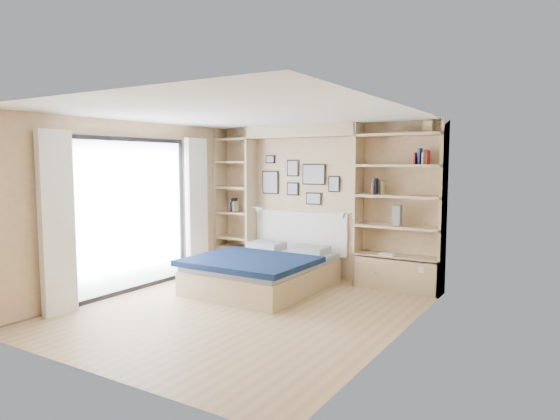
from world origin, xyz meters
The scene contains 8 objects.
ground centered at (0.00, 0.00, 0.00)m, with size 4.50×4.50×0.00m, color tan.
room_shell centered at (-0.39, 1.52, 1.08)m, with size 4.50×4.50×4.50m.
bed centered at (-0.40, 1.10, 0.28)m, with size 1.73×2.21×1.07m.
photo_gallery centered at (-0.45, 2.22, 1.60)m, with size 1.48×0.02×0.82m.
reading_lamps centered at (-0.30, 2.00, 1.10)m, with size 1.92×0.12×0.15m.
shelf_decor centered at (1.09, 2.07, 1.68)m, with size 3.57×0.23×2.03m.
deck centered at (-3.60, 0.00, 0.00)m, with size 3.20×4.00×0.05m, color #675E4C.
deck_chair centered at (-3.23, 0.29, 0.38)m, with size 0.53×0.82×0.79m.
Camera 1 is at (3.67, -5.07, 1.91)m, focal length 32.00 mm.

